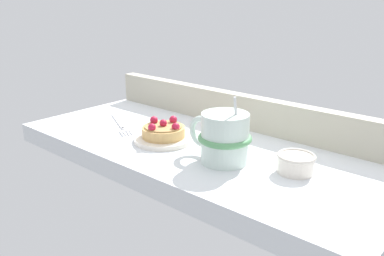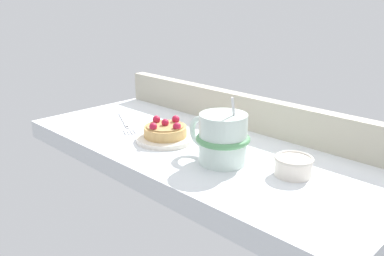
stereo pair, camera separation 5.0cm
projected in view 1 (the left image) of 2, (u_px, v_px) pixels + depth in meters
ground_plane at (198, 154)px, 88.17cm from camera, size 84.22×35.75×4.25cm
window_rail_back at (243, 111)px, 97.92cm from camera, size 82.53×3.07×7.94cm
dessert_plate at (164, 139)px, 89.45cm from camera, size 12.88×12.88×1.02cm
raspberry_tart at (163, 130)px, 88.84cm from camera, size 9.37×9.37×3.98cm
coffee_mug at (224, 138)px, 77.44cm from camera, size 13.90×10.27×13.21cm
dessert_fork at (120, 124)px, 100.25cm from camera, size 16.66×9.74×0.60cm
sugar_bowl at (296, 163)px, 73.46cm from camera, size 6.97×6.97×3.49cm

